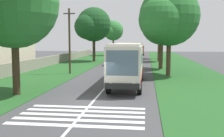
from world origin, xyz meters
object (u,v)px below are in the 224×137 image
(trailing_car_0, at_px, (112,61))
(roadside_tree_left_2, at_px, (113,31))
(coach_bus, at_px, (128,61))
(utility_pole, at_px, (70,40))
(roadside_tree_right_1, at_px, (161,25))
(roadside_tree_left_0, at_px, (13,6))
(roadside_tree_right_2, at_px, (167,18))
(trailing_car_1, at_px, (116,58))
(trailing_minibus_0, at_px, (140,49))
(roadside_tree_right_0, at_px, (159,22))
(trailing_car_3, at_px, (124,55))
(roadside_tree_right_3, at_px, (159,27))
(trailing_car_2, at_px, (122,56))
(roadside_tree_left_1, at_px, (93,26))

(trailing_car_0, bearing_deg, roadside_tree_left_2, 6.79)
(coach_bus, bearing_deg, utility_pole, 44.31)
(roadside_tree_right_1, xyz_separation_m, utility_pole, (-6.96, 10.86, -1.99))
(trailing_car_0, distance_m, utility_pole, 12.95)
(trailing_car_0, relative_size, roadside_tree_left_0, 0.44)
(roadside_tree_right_2, bearing_deg, roadside_tree_left_0, 136.24)
(trailing_car_1, bearing_deg, trailing_minibus_0, -9.22)
(utility_pole, bearing_deg, roadside_tree_right_0, -22.18)
(trailing_car_3, bearing_deg, roadside_tree_right_0, -102.52)
(roadside_tree_left_0, xyz_separation_m, utility_pole, (12.67, -0.54, -2.40))
(roadside_tree_right_3, bearing_deg, roadside_tree_right_2, -179.78)
(trailing_minibus_0, height_order, roadside_tree_left_0, roadside_tree_left_0)
(trailing_car_3, distance_m, roadside_tree_right_3, 13.52)
(trailing_minibus_0, height_order, roadside_tree_right_0, roadside_tree_right_0)
(roadside_tree_right_1, bearing_deg, trailing_minibus_0, 5.97)
(trailing_car_0, height_order, utility_pole, utility_pole)
(trailing_minibus_0, distance_m, roadside_tree_right_2, 41.90)
(coach_bus, bearing_deg, trailing_car_3, 5.17)
(coach_bus, xyz_separation_m, trailing_car_2, (32.25, 3.40, -1.48))
(roadside_tree_left_2, bearing_deg, roadside_tree_right_1, -161.78)
(trailing_car_1, relative_size, roadside_tree_right_1, 0.48)
(trailing_car_3, xyz_separation_m, roadside_tree_right_1, (-23.09, -6.89, 5.32))
(trailing_car_3, xyz_separation_m, roadside_tree_left_1, (-11.20, 4.86, 5.97))
(coach_bus, relative_size, trailing_car_0, 2.60)
(trailing_car_0, relative_size, utility_pole, 0.56)
(trailing_car_2, distance_m, roadside_tree_right_3, 10.27)
(trailing_car_3, bearing_deg, roadside_tree_left_1, 156.53)
(trailing_car_0, distance_m, roadside_tree_right_2, 15.68)
(roadside_tree_left_1, xyz_separation_m, utility_pole, (-18.86, -0.89, -2.64))
(utility_pole, bearing_deg, trailing_minibus_0, -10.08)
(coach_bus, height_order, utility_pole, utility_pole)
(trailing_car_3, height_order, roadside_tree_right_2, roadside_tree_right_2)
(roadside_tree_right_3, bearing_deg, trailing_minibus_0, 10.48)
(roadside_tree_right_3, bearing_deg, trailing_car_2, 57.86)
(trailing_car_3, xyz_separation_m, trailing_minibus_0, (11.00, -3.33, 0.88))
(trailing_car_0, bearing_deg, trailing_car_3, -1.35)
(trailing_minibus_0, distance_m, roadside_tree_left_0, 54.51)
(trailing_car_2, height_order, utility_pole, utility_pole)
(roadside_tree_left_1, bearing_deg, roadside_tree_right_3, -83.72)
(trailing_car_1, relative_size, roadside_tree_left_2, 0.48)
(trailing_car_3, distance_m, roadside_tree_right_0, 10.58)
(roadside_tree_right_1, bearing_deg, utility_pole, 122.67)
(trailing_car_2, distance_m, roadside_tree_right_2, 26.73)
(trailing_car_0, height_order, trailing_minibus_0, trailing_minibus_0)
(trailing_car_0, relative_size, trailing_minibus_0, 0.72)
(roadside_tree_left_1, distance_m, roadside_tree_left_2, 20.11)
(roadside_tree_left_1, relative_size, roadside_tree_right_1, 1.12)
(trailing_car_2, height_order, roadside_tree_right_0, roadside_tree_right_0)
(roadside_tree_left_0, relative_size, roadside_tree_right_1, 1.10)
(coach_bus, distance_m, trailing_car_3, 37.79)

